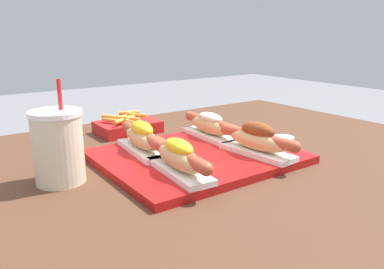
{
  "coord_description": "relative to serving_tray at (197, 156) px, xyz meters",
  "views": [
    {
      "loc": [
        -0.54,
        -0.65,
        0.97
      ],
      "look_at": [
        -0.05,
        0.05,
        0.74
      ],
      "focal_mm": 35.0,
      "sensor_mm": 36.0,
      "label": 1
    }
  ],
  "objects": [
    {
      "name": "hot_dog_2",
      "position": [
        -0.1,
        0.08,
        0.04
      ],
      "size": [
        0.08,
        0.23,
        0.07
      ],
      "color": "white",
      "rests_on": "serving_tray"
    },
    {
      "name": "sauce_bowl",
      "position": [
        0.27,
        -0.03,
        0.0
      ],
      "size": [
        0.06,
        0.06,
        0.02
      ],
      "color": "white",
      "rests_on": "patio_table"
    },
    {
      "name": "hot_dog_0",
      "position": [
        -0.11,
        -0.09,
        0.04
      ],
      "size": [
        0.07,
        0.23,
        0.07
      ],
      "color": "white",
      "rests_on": "serving_tray"
    },
    {
      "name": "serving_tray",
      "position": [
        0.0,
        0.0,
        0.0
      ],
      "size": [
        0.43,
        0.36,
        0.02
      ],
      "color": "#B71414",
      "rests_on": "patio_table"
    },
    {
      "name": "hot_dog_3",
      "position": [
        0.11,
        0.09,
        0.04
      ],
      "size": [
        0.07,
        0.23,
        0.07
      ],
      "color": "white",
      "rests_on": "serving_tray"
    },
    {
      "name": "drink_cup",
      "position": [
        -0.3,
        0.05,
        0.06
      ],
      "size": [
        0.1,
        0.1,
        0.21
      ],
      "color": "beige",
      "rests_on": "patio_table"
    },
    {
      "name": "fries_basket",
      "position": [
        -0.02,
        0.32,
        0.01
      ],
      "size": [
        0.18,
        0.14,
        0.06
      ],
      "color": "red",
      "rests_on": "patio_table"
    },
    {
      "name": "hot_dog_1",
      "position": [
        0.11,
        -0.09,
        0.04
      ],
      "size": [
        0.08,
        0.23,
        0.08
      ],
      "color": "white",
      "rests_on": "serving_tray"
    }
  ]
}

